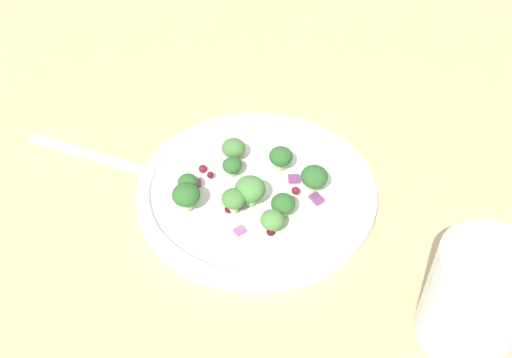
{
  "coord_description": "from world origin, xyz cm",
  "views": [
    {
      "loc": [
        -38.98,
        15.14,
        42.88
      ],
      "look_at": [
        -0.38,
        0.22,
        2.7
      ],
      "focal_mm": 40.34,
      "sensor_mm": 36.0,
      "label": 1
    }
  ],
  "objects": [
    {
      "name": "broccoli_floret_2",
      "position": [
        4.59,
        0.84,
        2.91
      ],
      "size": [
        2.5,
        2.5,
        2.53
      ],
      "color": "#ADD18E",
      "rests_on": "plate"
    },
    {
      "name": "water_glass",
      "position": [
        -21.23,
        -10.26,
        4.89
      ],
      "size": [
        7.94,
        7.94,
        9.78
      ],
      "primitive_type": "cylinder",
      "color": "silver",
      "rests_on": "ground_plane"
    },
    {
      "name": "broccoli_floret_7",
      "position": [
        1.33,
        -3.2,
        3.15
      ],
      "size": [
        2.46,
        2.46,
        2.49
      ],
      "color": "#9EC684",
      "rests_on": "plate"
    },
    {
      "name": "broccoli_floret_4",
      "position": [
        -2.67,
        -5.13,
        3.16
      ],
      "size": [
        2.73,
        2.73,
        2.77
      ],
      "color": "#ADD18E",
      "rests_on": "plate"
    },
    {
      "name": "cranberry_0",
      "position": [
        3.94,
        4.52,
        1.77
      ],
      "size": [
        0.87,
        0.87,
        0.87
      ],
      "primitive_type": "sphere",
      "color": "maroon",
      "rests_on": "plate"
    },
    {
      "name": "onion_bit_2",
      "position": [
        -4.31,
        -4.7,
        1.84
      ],
      "size": [
        1.53,
        1.22,
        0.33
      ],
      "primitive_type": "cube",
      "rotation": [
        0.0,
        0.0,
        0.21
      ],
      "color": "#843D75",
      "rests_on": "plate"
    },
    {
      "name": "cranberry_3",
      "position": [
        2.53,
        4.14,
        2.02
      ],
      "size": [
        0.71,
        0.71,
        0.71
      ],
      "primitive_type": "sphere",
      "color": "maroon",
      "rests_on": "plate"
    },
    {
      "name": "dressing_pool",
      "position": [
        -0.38,
        0.22,
        1.3
      ],
      "size": [
        14.32,
        14.32,
        0.2
      ],
      "primitive_type": "cylinder",
      "color": "white",
      "rests_on": "plate"
    },
    {
      "name": "broccoli_floret_3",
      "position": [
        -2.83,
        3.46,
        3.38
      ],
      "size": [
        2.34,
        2.34,
        2.37
      ],
      "color": "#9EC684",
      "rests_on": "plate"
    },
    {
      "name": "cranberry_1",
      "position": [
        -2.86,
        -3.04,
        2.18
      ],
      "size": [
        0.8,
        0.8,
        0.8
      ],
      "primitive_type": "sphere",
      "color": "maroon",
      "rests_on": "plate"
    },
    {
      "name": "onion_bit_0",
      "position": [
        2.33,
        5.66,
        1.51
      ],
      "size": [
        1.15,
        1.06,
        0.5
      ],
      "primitive_type": "cube",
      "rotation": [
        0.0,
        0.0,
        1.27
      ],
      "color": "#843D75",
      "rests_on": "plate"
    },
    {
      "name": "onion_bit_4",
      "position": [
        -0.83,
        -3.79,
        1.76
      ],
      "size": [
        1.32,
        1.43,
        0.36
      ],
      "primitive_type": "cube",
      "rotation": [
        0.0,
        0.0,
        2.83
      ],
      "color": "#843D75",
      "rests_on": "plate"
    },
    {
      "name": "broccoli_floret_0",
      "position": [
        1.39,
        6.8,
        2.91
      ],
      "size": [
        2.02,
        2.02,
        2.05
      ],
      "color": "#8EB77A",
      "rests_on": "plate"
    },
    {
      "name": "fork",
      "position": [
        10.69,
        13.34,
        0.25
      ],
      "size": [
        14.12,
        14.72,
        0.5
      ],
      "color": "silver",
      "rests_on": "ground_plane"
    },
    {
      "name": "cranberry_4",
      "position": [
        -2.4,
        3.88,
        1.7
      ],
      "size": [
        0.78,
        0.78,
        0.78
      ],
      "primitive_type": "sphere",
      "color": "#4C0A14",
      "rests_on": "plate"
    },
    {
      "name": "broccoli_floret_5",
      "position": [
        -6.33,
        0.9,
        2.98
      ],
      "size": [
        2.23,
        2.23,
        2.26
      ],
      "color": "#9EC684",
      "rests_on": "plate"
    },
    {
      "name": "broccoli_floret_8",
      "position": [
        -2.26,
        1.55,
        3.47
      ],
      "size": [
        3.0,
        3.0,
        3.03
      ],
      "color": "#8EB77A",
      "rests_on": "plate"
    },
    {
      "name": "onion_bit_3",
      "position": [
        -1.6,
        2.92,
        1.76
      ],
      "size": [
        1.31,
        1.36,
        0.6
      ],
      "primitive_type": "cube",
      "rotation": [
        0.0,
        0.0,
        2.2
      ],
      "color": "#843D75",
      "rests_on": "plate"
    },
    {
      "name": "ground_plane",
      "position": [
        0.0,
        0.0,
        -1.0
      ],
      "size": [
        180.0,
        180.0,
        2.0
      ],
      "primitive_type": "cube",
      "color": "tan"
    },
    {
      "name": "broccoli_floret_6",
      "position": [
        2.32,
        1.79,
        2.71
      ],
      "size": [
        2.03,
        2.03,
        2.06
      ],
      "color": "#8EB77A",
      "rests_on": "plate"
    },
    {
      "name": "plate",
      "position": [
        -0.38,
        0.22,
        0.86
      ],
      "size": [
        24.69,
        24.69,
        1.7
      ],
      "color": "white",
      "rests_on": "ground_plane"
    },
    {
      "name": "onion_bit_1",
      "position": [
        -5.31,
        3.79,
        1.54
      ],
      "size": [
        1.06,
        1.19,
        0.47
      ],
      "primitive_type": "cube",
      "rotation": [
        0.0,
        0.0,
        1.81
      ],
      "color": "#A35B93",
      "rests_on": "plate"
    },
    {
      "name": "broccoli_floret_1",
      "position": [
        -4.72,
        -0.89,
        2.89
      ],
      "size": [
        2.35,
        2.35,
        2.38
      ],
      "color": "#ADD18E",
      "rests_on": "plate"
    },
    {
      "name": "cranberry_2",
      "position": [
        5.12,
        -0.36,
        2.24
      ],
      "size": [
        0.94,
        0.94,
        0.94
      ],
      "primitive_type": "sphere",
      "color": "#4C0A14",
      "rests_on": "plate"
    },
    {
      "name": "broccoli_floret_9",
      "position": [
        -0.76,
        7.54,
        3.44
      ],
      "size": [
        2.72,
        2.72,
        2.76
      ],
      "color": "#9EC684",
      "rests_on": "plate"
    },
    {
      "name": "cranberry_5",
      "position": [
        -6.51,
        1.08,
        1.62
      ],
      "size": [
        0.84,
        0.84,
        0.84
      ],
      "primitive_type": "sphere",
      "color": "#4C0A14",
      "rests_on": "plate"
    }
  ]
}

